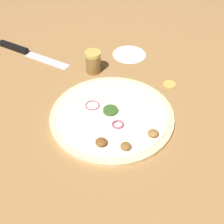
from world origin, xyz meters
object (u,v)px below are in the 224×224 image
Objects in this scene: knife at (22,50)px; loose_cap at (170,84)px; pizza at (112,116)px; spice_jar at (93,62)px.

loose_cap is at bearing 8.77° from knife.
pizza is 0.24m from loose_cap.
knife is at bearing -71.55° from pizza.
spice_jar is 1.82× the size of loose_cap.
spice_jar reaches higher than loose_cap.
loose_cap is (-0.23, -0.06, -0.00)m from pizza.
pizza is at bearing 80.24° from spice_jar.
spice_jar is (-0.19, 0.22, 0.03)m from knife.
pizza is 0.24m from spice_jar.
pizza is 0.48m from knife.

